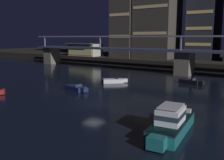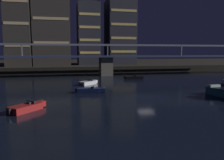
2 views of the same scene
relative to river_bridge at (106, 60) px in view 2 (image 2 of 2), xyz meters
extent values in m
plane|color=black|center=(0.00, -34.13, -4.56)|extent=(400.00, 400.00, 0.00)
cube|color=black|center=(0.00, 48.01, -3.46)|extent=(240.00, 80.00, 2.20)
cube|color=#605B51|center=(0.00, 0.01, -1.79)|extent=(3.60, 4.40, 5.55)
cube|color=#2D3856|center=(0.00, 0.01, 1.21)|extent=(99.43, 6.40, 0.45)
cube|color=slate|center=(0.00, -2.89, 4.64)|extent=(99.43, 0.36, 0.36)
cube|color=slate|center=(0.00, 2.91, 4.64)|extent=(99.43, 0.36, 0.36)
cube|color=slate|center=(-23.36, -2.89, 3.04)|extent=(0.30, 0.30, 3.20)
cube|color=slate|center=(0.00, -2.89, 3.04)|extent=(0.30, 0.30, 3.20)
cube|color=slate|center=(23.36, -2.89, 3.04)|extent=(0.30, 0.30, 3.20)
cube|color=#38332D|center=(-27.17, 18.31, 15.32)|extent=(8.38, 12.44, 35.36)
cube|color=beige|center=(-27.17, 12.04, 4.71)|extent=(7.71, 0.10, 0.90)
cube|color=beige|center=(-27.17, 12.04, 11.78)|extent=(7.71, 0.10, 0.90)
cube|color=beige|center=(-27.17, 12.04, 18.86)|extent=(7.71, 0.10, 0.90)
cube|color=#38332D|center=(-16.22, 18.09, 17.68)|extent=(12.62, 11.16, 40.08)
cube|color=beige|center=(-16.22, 12.46, 5.65)|extent=(11.61, 0.10, 0.90)
cube|color=beige|center=(-16.22, 12.46, 13.67)|extent=(11.61, 0.10, 0.90)
cube|color=#282833|center=(-2.59, 23.10, 9.37)|extent=(8.31, 10.76, 23.46)
cube|color=#F2D172|center=(-2.59, 17.66, 2.33)|extent=(7.64, 0.10, 0.90)
cube|color=#F2D172|center=(-2.59, 17.66, 7.02)|extent=(7.64, 0.10, 0.90)
cube|color=#F2D172|center=(-2.59, 17.66, 11.71)|extent=(7.64, 0.10, 0.90)
cube|color=#F2D172|center=(-2.59, 17.66, 16.40)|extent=(7.64, 0.10, 0.90)
cube|color=#282833|center=(-2.59, 23.10, 21.39)|extent=(5.82, 7.53, 0.60)
cube|color=#282833|center=(10.27, 23.30, 10.40)|extent=(10.77, 12.73, 25.53)
cube|color=#F2D172|center=(10.27, 16.89, 2.74)|extent=(9.91, 0.10, 0.90)
cube|color=#F2D172|center=(10.27, 16.89, 7.85)|extent=(9.91, 0.10, 0.90)
cube|color=#F2D172|center=(10.27, 16.89, 12.96)|extent=(9.91, 0.10, 0.90)
cube|color=#F2D172|center=(10.27, 16.89, 18.06)|extent=(9.91, 0.10, 0.90)
cube|color=#B7B2A8|center=(12.13, -34.29, -3.18)|extent=(2.14, 0.86, 0.36)
cube|color=maroon|center=(-17.35, -39.59, -4.16)|extent=(3.94, 4.12, 0.80)
cube|color=maroon|center=(-15.76, -37.78, -4.11)|extent=(1.34, 1.33, 0.70)
cube|color=#283342|center=(-16.78, -38.95, -3.58)|extent=(1.08, 0.97, 0.36)
cube|color=#262628|center=(-16.95, -39.14, -3.64)|extent=(0.68, 0.67, 0.24)
cube|color=black|center=(-18.77, -41.20, -4.06)|extent=(0.51, 0.51, 0.60)
sphere|color=#33D84C|center=(-15.59, -37.60, -3.68)|extent=(0.12, 0.12, 0.12)
cube|color=black|center=(5.11, -10.75, -4.16)|extent=(4.16, 2.44, 0.80)
cube|color=black|center=(7.48, -11.16, -4.11)|extent=(1.05, 1.13, 0.70)
cube|color=#283342|center=(5.95, -10.89, -3.58)|extent=(0.33, 1.35, 0.36)
cube|color=#262628|center=(5.70, -10.85, -3.64)|extent=(0.49, 0.62, 0.24)
cube|color=black|center=(2.98, -10.38, -4.06)|extent=(0.42, 0.42, 0.60)
sphere|color=red|center=(7.73, -11.20, -3.68)|extent=(0.12, 0.12, 0.12)
cube|color=silver|center=(-7.65, -18.76, -4.16)|extent=(4.12, 3.94, 0.80)
cube|color=silver|center=(-5.85, -17.17, -4.11)|extent=(1.33, 1.34, 0.70)
cube|color=#283342|center=(-7.01, -18.20, -3.58)|extent=(0.97, 1.08, 0.36)
cube|color=#262628|center=(-7.20, -18.37, -3.64)|extent=(0.67, 0.68, 0.24)
cube|color=black|center=(-9.26, -20.20, -4.06)|extent=(0.51, 0.51, 0.60)
sphere|color=red|center=(-5.66, -17.00, -3.68)|extent=(0.12, 0.12, 0.12)
cube|color=#19234C|center=(-8.52, -28.58, -4.16)|extent=(4.18, 2.50, 0.80)
cube|color=#19234C|center=(-6.16, -29.04, -4.11)|extent=(1.07, 1.14, 0.70)
cube|color=#283342|center=(-7.69, -28.74, -3.58)|extent=(0.35, 1.34, 0.36)
cube|color=#262628|center=(-7.93, -28.70, -3.64)|extent=(0.50, 0.63, 0.24)
cube|color=black|center=(-10.64, -28.18, -4.06)|extent=(0.42, 0.42, 0.60)
sphere|color=#33D84C|center=(-5.91, -29.08, -3.68)|extent=(0.12, 0.12, 0.12)
camera|label=1|loc=(21.49, -59.94, 4.39)|focal=41.20mm
camera|label=2|loc=(-12.91, -67.65, 2.44)|focal=36.44mm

